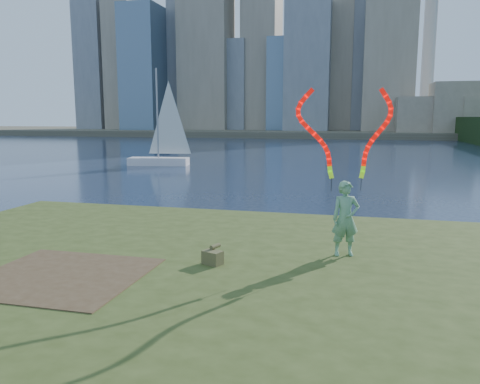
# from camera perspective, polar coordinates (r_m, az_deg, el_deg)

# --- Properties ---
(ground) EXTENTS (320.00, 320.00, 0.00)m
(ground) POSITION_cam_1_polar(r_m,az_deg,el_deg) (12.22, -3.18, -9.74)
(ground) COLOR #17233B
(ground) RESTS_ON ground
(grassy_knoll) EXTENTS (20.00, 18.00, 0.80)m
(grassy_knoll) POSITION_cam_1_polar(r_m,az_deg,el_deg) (10.07, -7.13, -11.95)
(grassy_knoll) COLOR #364518
(grassy_knoll) RESTS_ON ground
(dirt_patch) EXTENTS (3.20, 3.00, 0.02)m
(dirt_patch) POSITION_cam_1_polar(r_m,az_deg,el_deg) (10.15, -20.92, -9.49)
(dirt_patch) COLOR #47331E
(dirt_patch) RESTS_ON grassy_knoll
(far_shore) EXTENTS (320.00, 40.00, 1.20)m
(far_shore) POSITION_cam_1_polar(r_m,az_deg,el_deg) (106.15, 12.24, 7.09)
(far_shore) COLOR #4F4A3A
(far_shore) RESTS_ON ground
(woman_with_ribbons) EXTENTS (1.99, 0.74, 4.10)m
(woman_with_ribbons) POSITION_cam_1_polar(r_m,az_deg,el_deg) (10.85, 12.82, -0.38)
(woman_with_ribbons) COLOR #146E30
(woman_with_ribbons) RESTS_ON grassy_knoll
(canvas_bag) EXTENTS (0.49, 0.55, 0.39)m
(canvas_bag) POSITION_cam_1_polar(r_m,az_deg,el_deg) (10.21, -3.34, -7.88)
(canvas_bag) COLOR brown
(canvas_bag) RESTS_ON grassy_knoll
(sailboat) EXTENTS (5.26, 2.27, 7.90)m
(sailboat) POSITION_cam_1_polar(r_m,az_deg,el_deg) (39.20, -9.56, 5.19)
(sailboat) COLOR silver
(sailboat) RESTS_ON ground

